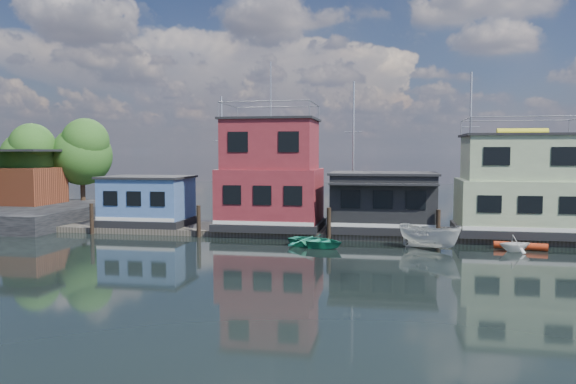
% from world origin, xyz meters
% --- Properties ---
extents(ground, '(160.00, 160.00, 0.00)m').
position_xyz_m(ground, '(0.00, 0.00, 0.00)').
color(ground, black).
rests_on(ground, ground).
extents(dock, '(48.00, 5.00, 0.40)m').
position_xyz_m(dock, '(0.00, 12.00, 0.20)').
color(dock, '#595147').
rests_on(dock, ground).
extents(houseboat_blue, '(6.40, 4.90, 3.66)m').
position_xyz_m(houseboat_blue, '(-18.00, 12.00, 2.21)').
color(houseboat_blue, black).
rests_on(houseboat_blue, dock).
extents(houseboat_red, '(7.40, 5.90, 11.86)m').
position_xyz_m(houseboat_red, '(-8.50, 12.00, 4.10)').
color(houseboat_red, black).
rests_on(houseboat_red, dock).
extents(houseboat_dark, '(7.40, 6.10, 4.06)m').
position_xyz_m(houseboat_dark, '(-0.50, 11.98, 2.42)').
color(houseboat_dark, black).
rests_on(houseboat_dark, dock).
extents(houseboat_green, '(8.40, 5.90, 7.03)m').
position_xyz_m(houseboat_green, '(8.50, 12.00, 3.55)').
color(houseboat_green, black).
rests_on(houseboat_green, dock).
extents(pilings, '(42.28, 0.28, 2.20)m').
position_xyz_m(pilings, '(-0.33, 9.20, 1.10)').
color(pilings, '#2D2116').
rests_on(pilings, ground).
extents(background_masts, '(36.40, 0.16, 12.00)m').
position_xyz_m(background_masts, '(4.76, 18.00, 5.55)').
color(background_masts, silver).
rests_on(background_masts, ground).
extents(shore, '(12.40, 15.72, 8.24)m').
position_xyz_m(shore, '(-30.67, 15.86, 3.60)').
color(shore, black).
rests_on(shore, ground).
extents(dinghy_teal, '(4.40, 3.89, 0.75)m').
position_xyz_m(dinghy_teal, '(-4.51, 6.60, 0.38)').
color(dinghy_teal, '#268E71').
rests_on(dinghy_teal, ground).
extents(red_kayak, '(3.05, 1.08, 0.44)m').
position_xyz_m(red_kayak, '(7.72, 7.92, 0.22)').
color(red_kayak, '#B83213').
rests_on(red_kayak, ground).
extents(dinghy_white, '(2.35, 2.18, 1.02)m').
position_xyz_m(dinghy_white, '(7.21, 7.09, 0.51)').
color(dinghy_white, white).
rests_on(dinghy_white, ground).
extents(motorboat, '(4.29, 3.42, 1.58)m').
position_xyz_m(motorboat, '(2.33, 7.10, 0.79)').
color(motorboat, silver).
rests_on(motorboat, ground).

